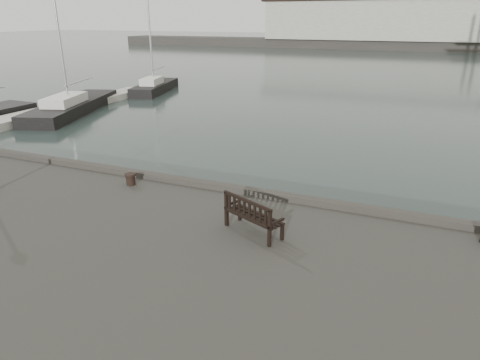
# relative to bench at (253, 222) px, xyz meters

# --- Properties ---
(ground) EXTENTS (400.00, 400.00, 0.00)m
(ground) POSITION_rel_bench_xyz_m (-0.70, 2.39, -1.85)
(ground) COLOR black
(ground) RESTS_ON ground
(pontoon) EXTENTS (2.00, 24.00, 0.50)m
(pontoon) POSITION_rel_bench_xyz_m (-20.70, 12.39, -1.60)
(pontoon) COLOR #BAB7AC
(pontoon) RESTS_ON ground
(breakwater) EXTENTS (140.00, 9.50, 12.20)m
(breakwater) POSITION_rel_bench_xyz_m (-5.26, 94.39, 2.45)
(breakwater) COLOR #383530
(breakwater) RESTS_ON ground
(bench) EXTENTS (1.64, 1.12, 0.90)m
(bench) POSITION_rel_bench_xyz_m (0.00, 0.00, 0.00)
(bench) COLOR black
(bench) RESTS_ON quay
(bollard_left) EXTENTS (0.42, 0.42, 0.36)m
(bollard_left) POSITION_rel_bench_xyz_m (-4.65, 1.51, -0.11)
(bollard_left) COLOR black
(bollard_left) RESTS_ON quay
(yacht_c) EXTENTS (5.97, 11.27, 14.60)m
(yacht_c) POSITION_rel_bench_xyz_m (-19.90, 15.23, -1.60)
(yacht_c) COLOR black
(yacht_c) RESTS_ON ground
(yacht_d) EXTENTS (4.02, 8.23, 10.24)m
(yacht_d) POSITION_rel_bench_xyz_m (-19.57, 25.46, -1.61)
(yacht_d) COLOR black
(yacht_d) RESTS_ON ground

